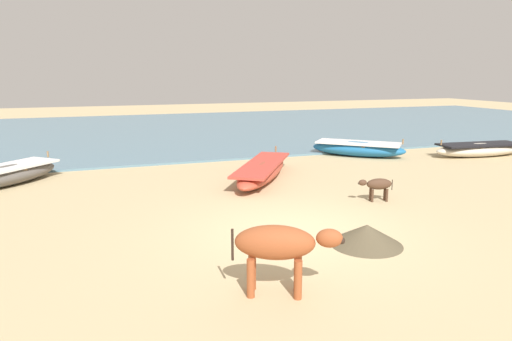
% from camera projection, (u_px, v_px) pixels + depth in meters
% --- Properties ---
extents(ground, '(80.00, 80.00, 0.00)m').
position_uv_depth(ground, '(298.00, 232.00, 9.54)').
color(ground, tan).
extents(sea_water, '(60.00, 20.00, 0.08)m').
position_uv_depth(sea_water, '(165.00, 130.00, 26.13)').
color(sea_water, slate).
rests_on(sea_water, ground).
extents(fishing_boat_1, '(3.91, 1.41, 0.72)m').
position_uv_depth(fishing_boat_1, '(479.00, 149.00, 18.10)').
color(fishing_boat_1, beige).
rests_on(fishing_boat_1, ground).
extents(fishing_boat_2, '(3.43, 4.51, 0.70)m').
position_uv_depth(fishing_boat_2, '(262.00, 170.00, 14.24)').
color(fishing_boat_2, '#B74733').
rests_on(fishing_boat_2, ground).
extents(fishing_boat_5, '(3.48, 3.33, 0.77)m').
position_uv_depth(fishing_boat_5, '(358.00, 148.00, 18.16)').
color(fishing_boat_5, '#1E669E').
rests_on(fishing_boat_5, ground).
extents(fishing_boat_6, '(3.10, 3.19, 0.77)m').
position_uv_depth(fishing_boat_6, '(7.00, 174.00, 13.51)').
color(fishing_boat_6, '#5B5651').
rests_on(fishing_boat_6, ground).
extents(cow_adult_rust, '(1.59, 0.96, 1.07)m').
position_uv_depth(cow_adult_rust, '(279.00, 245.00, 6.71)').
color(cow_adult_rust, '#9E4C28').
rests_on(cow_adult_rust, ground).
extents(calf_near_dark, '(0.91, 0.41, 0.60)m').
position_uv_depth(calf_near_dark, '(378.00, 185.00, 11.74)').
color(calf_near_dark, '#4C3323').
rests_on(calf_near_dark, ground).
extents(debris_pile_1, '(1.97, 1.97, 0.40)m').
position_uv_depth(debris_pile_1, '(367.00, 235.00, 8.79)').
color(debris_pile_1, brown).
rests_on(debris_pile_1, ground).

